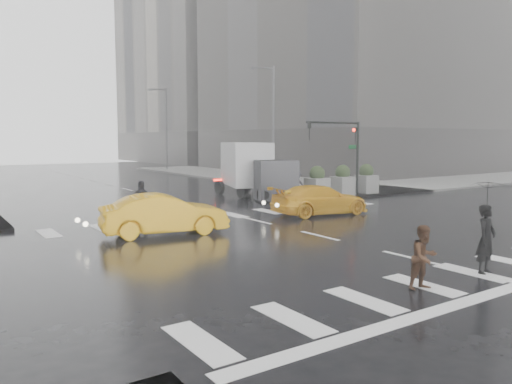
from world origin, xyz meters
TOP-DOWN VIEW (x-y plane):
  - ground at (0.00, 0.00)m, footprint 120.00×120.00m
  - sidewalk_ne at (19.50, 17.50)m, footprint 35.00×35.00m
  - building_ne_far at (29.00, 56.00)m, footprint 26.05×26.05m
  - road_markings at (0.00, 0.00)m, footprint 18.00×48.00m
  - traffic_signal_pole at (9.01, 8.01)m, footprint 4.45×0.42m
  - street_lamp_near at (10.87, 18.00)m, footprint 2.15×0.22m
  - street_lamp_far at (10.87, 38.00)m, footprint 2.15×0.22m
  - planter_west at (7.00, 8.20)m, footprint 1.10×1.10m
  - planter_mid at (9.00, 8.20)m, footprint 1.10×1.10m
  - planter_east at (11.00, 8.20)m, footprint 1.10×1.10m
  - pedestrian_black at (0.23, -6.21)m, footprint 1.09×1.10m
  - pedestrian_brown at (-2.27, -6.20)m, footprint 0.79×0.65m
  - pedestrian_far_a at (-4.57, 5.44)m, footprint 1.25×1.05m
  - pedestrian_far_b at (5.59, 8.30)m, footprint 1.21×1.24m
  - taxi_mid at (-4.53, 3.37)m, footprint 4.74×2.40m
  - taxi_rear at (3.40, 3.85)m, footprint 4.36×2.41m
  - box_truck at (4.72, 11.32)m, footprint 2.29×6.11m

SIDE VIEW (x-z plane):
  - ground at x=0.00m, z-range 0.00..0.00m
  - road_markings at x=0.00m, z-range 0.00..0.01m
  - sidewalk_ne at x=19.50m, z-range 0.00..0.15m
  - taxi_rear at x=3.40m, z-range 0.00..1.36m
  - taxi_mid at x=-4.53m, z-range 0.00..1.49m
  - pedestrian_brown at x=-2.27m, z-range 0.00..1.51m
  - pedestrian_far_b at x=5.59m, z-range 0.00..1.73m
  - pedestrian_far_a at x=-4.57m, z-range 0.00..1.83m
  - planter_west at x=7.00m, z-range 0.08..1.88m
  - planter_mid at x=9.00m, z-range 0.08..1.88m
  - planter_east at x=11.00m, z-range 0.08..1.88m
  - pedestrian_black at x=0.23m, z-range 0.36..2.79m
  - box_truck at x=4.72m, z-range 0.11..3.36m
  - traffic_signal_pole at x=9.01m, z-range 0.97..5.47m
  - street_lamp_near at x=10.87m, z-range 0.45..9.45m
  - street_lamp_far at x=10.87m, z-range 0.45..9.45m
  - building_ne_far at x=29.00m, z-range -1.73..34.27m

